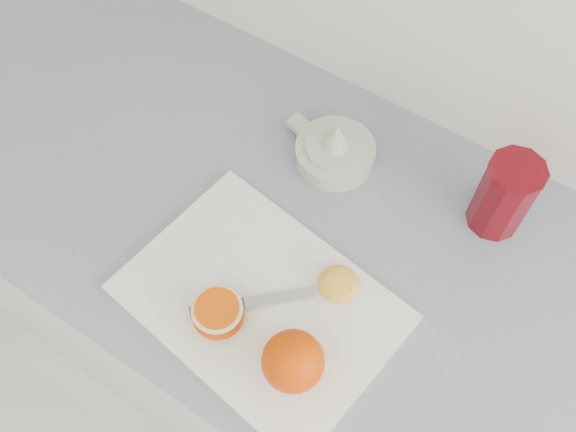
{
  "coord_description": "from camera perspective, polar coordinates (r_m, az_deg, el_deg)",
  "views": [
    {
      "loc": [
        0.1,
        1.27,
        1.77
      ],
      "look_at": [
        -0.16,
        1.67,
        0.96
      ],
      "focal_mm": 40.0,
      "sensor_mm": 36.0,
      "label": 1
    }
  ],
  "objects": [
    {
      "name": "counter",
      "position": [
        1.4,
        4.94,
        -12.11
      ],
      "size": [
        2.3,
        0.64,
        0.89
      ],
      "color": "silver",
      "rests_on": "ground"
    },
    {
      "name": "cutting_board",
      "position": [
        0.95,
        -2.48,
        -7.7
      ],
      "size": [
        0.42,
        0.33,
        0.01
      ],
      "primitive_type": "cube",
      "rotation": [
        0.0,
        0.0,
        -0.14
      ],
      "color": "white",
      "rests_on": "counter"
    },
    {
      "name": "whole_orange",
      "position": [
        0.87,
        0.44,
        -12.79
      ],
      "size": [
        0.09,
        0.09,
        0.09
      ],
      "color": "#D73B00",
      "rests_on": "cutting_board"
    },
    {
      "name": "half_orange",
      "position": [
        0.92,
        -6.22,
        -8.66
      ],
      "size": [
        0.07,
        0.07,
        0.05
      ],
      "color": "#D73B00",
      "rests_on": "cutting_board"
    },
    {
      "name": "squeezed_shell",
      "position": [
        0.94,
        4.51,
        -6.0
      ],
      "size": [
        0.06,
        0.06,
        0.03
      ],
      "color": "yellow",
      "rests_on": "cutting_board"
    },
    {
      "name": "paring_knife",
      "position": [
        0.94,
        -5.34,
        -8.0
      ],
      "size": [
        0.14,
        0.14,
        0.01
      ],
      "color": "#482314",
      "rests_on": "cutting_board"
    },
    {
      "name": "citrus_juicer",
      "position": [
        1.06,
        4.16,
        5.89
      ],
      "size": [
        0.17,
        0.13,
        0.09
      ],
      "color": "beige",
      "rests_on": "counter"
    },
    {
      "name": "red_tumbler",
      "position": [
        1.01,
        18.61,
        1.57
      ],
      "size": [
        0.09,
        0.09,
        0.14
      ],
      "color": "#68060F",
      "rests_on": "counter"
    }
  ]
}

